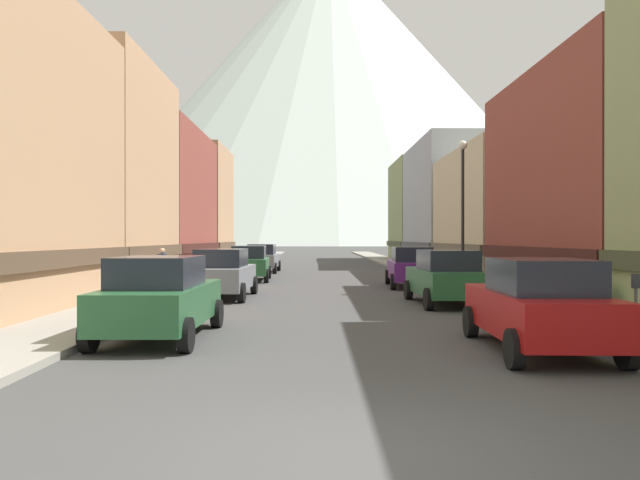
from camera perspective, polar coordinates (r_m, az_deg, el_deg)
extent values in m
plane|color=#414141|center=(6.39, 4.04, -19.69)|extent=(400.00, 400.00, 0.00)
cube|color=gray|center=(41.45, -8.50, -2.71)|extent=(2.50, 100.00, 0.15)
cube|color=gray|center=(41.59, 8.83, -2.70)|extent=(2.50, 100.00, 0.15)
cube|color=tan|center=(29.24, -21.30, 5.57)|extent=(6.63, 8.97, 9.84)
cube|color=brown|center=(29.12, -21.29, -0.95)|extent=(6.93, 8.97, 0.50)
cube|color=brown|center=(39.38, -16.03, 3.45)|extent=(7.02, 12.13, 8.83)
cube|color=#3B1B16|center=(39.32, -16.03, -0.65)|extent=(7.32, 12.13, 0.50)
cube|color=tan|center=(50.16, -14.17, 3.02)|extent=(9.65, 8.56, 9.31)
cube|color=brown|center=(50.10, -14.16, -0.47)|extent=(9.95, 8.56, 0.50)
cube|color=brown|center=(25.40, 25.54, 4.82)|extent=(6.26, 11.70, 8.47)
cube|color=#3B1B16|center=(25.32, 25.53, -1.12)|extent=(6.56, 11.70, 0.50)
cube|color=beige|center=(37.04, 18.25, 2.39)|extent=(7.83, 12.25, 7.20)
cube|color=#595444|center=(37.01, 18.25, -0.71)|extent=(8.13, 12.25, 0.50)
cube|color=#99A5B2|center=(50.14, 13.80, 3.24)|extent=(8.76, 13.58, 9.69)
cube|color=#444A50|center=(50.07, 13.80, -0.47)|extent=(9.06, 13.58, 0.50)
cube|color=#8C9966|center=(62.53, 11.46, 2.69)|extent=(9.90, 10.76, 9.82)
cube|color=#3F442D|center=(62.47, 11.45, -0.34)|extent=(10.20, 10.76, 0.50)
cube|color=#265933|center=(13.69, -14.61, -5.82)|extent=(1.92, 4.43, 0.80)
cube|color=#1E232D|center=(13.40, -14.89, -2.87)|extent=(1.64, 2.23, 0.64)
cylinder|color=black|center=(15.57, -16.31, -6.58)|extent=(0.23, 0.68, 0.68)
cylinder|color=black|center=(15.14, -9.58, -6.76)|extent=(0.23, 0.68, 0.68)
cylinder|color=black|center=(12.47, -20.74, -8.27)|extent=(0.23, 0.68, 0.68)
cylinder|color=black|center=(11.94, -12.39, -8.65)|extent=(0.23, 0.68, 0.68)
cube|color=slate|center=(22.42, -9.03, -3.48)|extent=(1.97, 4.45, 0.80)
cube|color=#1E232D|center=(22.14, -9.15, -1.66)|extent=(1.66, 2.24, 0.64)
cylinder|color=black|center=(24.24, -10.48, -4.15)|extent=(0.24, 0.69, 0.68)
cylinder|color=black|center=(23.93, -6.15, -4.20)|extent=(0.24, 0.69, 0.68)
cylinder|color=black|center=(21.03, -12.31, -4.81)|extent=(0.24, 0.69, 0.68)
cylinder|color=black|center=(20.68, -7.32, -4.90)|extent=(0.24, 0.69, 0.68)
cube|color=#265933|center=(31.34, -6.58, -2.43)|extent=(2.00, 4.46, 0.80)
cube|color=#1E232D|center=(31.07, -6.61, -1.13)|extent=(1.68, 2.26, 0.64)
cylinder|color=black|center=(33.08, -7.97, -2.99)|extent=(0.24, 0.69, 0.68)
cylinder|color=black|center=(32.96, -4.78, -3.00)|extent=(0.24, 0.69, 0.68)
cylinder|color=black|center=(29.80, -8.57, -3.34)|extent=(0.24, 0.69, 0.68)
cylinder|color=black|center=(29.67, -5.03, -3.35)|extent=(0.24, 0.69, 0.68)
cube|color=slate|center=(38.93, -5.39, -1.92)|extent=(1.91, 4.43, 0.80)
cube|color=#1E232D|center=(38.66, -5.43, -0.87)|extent=(1.64, 2.23, 0.64)
cylinder|color=black|center=(40.68, -6.44, -2.39)|extent=(0.23, 0.68, 0.68)
cylinder|color=black|center=(40.50, -3.85, -2.40)|extent=(0.23, 0.68, 0.68)
cylinder|color=black|center=(37.41, -7.05, -2.62)|extent=(0.23, 0.68, 0.68)
cylinder|color=black|center=(37.22, -4.24, -2.63)|extent=(0.23, 0.68, 0.68)
cube|color=#9E1111|center=(12.51, 19.63, -6.40)|extent=(1.99, 4.46, 0.80)
cube|color=#1E232D|center=(12.21, 20.00, -3.17)|extent=(1.68, 2.25, 0.64)
cylinder|color=black|center=(13.90, 13.85, -7.39)|extent=(0.24, 0.69, 0.68)
cylinder|color=black|center=(14.40, 21.07, -7.13)|extent=(0.24, 0.69, 0.68)
cylinder|color=black|center=(10.74, 17.67, -9.65)|extent=(0.24, 0.69, 0.68)
cylinder|color=black|center=(11.38, 26.72, -9.10)|extent=(0.24, 0.69, 0.68)
cube|color=#265933|center=(20.43, 11.62, -3.84)|extent=(1.97, 4.45, 0.80)
cube|color=#1E232D|center=(20.15, 11.79, -1.84)|extent=(1.67, 2.25, 0.64)
cylinder|color=black|center=(21.87, 8.23, -4.62)|extent=(0.24, 0.69, 0.68)
cylinder|color=black|center=(22.28, 12.91, -4.53)|extent=(0.24, 0.69, 0.68)
cylinder|color=black|center=(18.65, 10.08, -5.45)|extent=(0.24, 0.69, 0.68)
cylinder|color=black|center=(19.13, 15.50, -5.31)|extent=(0.24, 0.69, 0.68)
cube|color=#591E72|center=(27.44, 8.49, -2.80)|extent=(2.05, 4.48, 0.80)
cube|color=#1E232D|center=(27.16, 8.55, -1.32)|extent=(1.71, 2.28, 0.64)
cylinder|color=black|center=(29.02, 6.33, -3.43)|extent=(0.25, 0.69, 0.68)
cylinder|color=black|center=(29.21, 9.94, -3.41)|extent=(0.25, 0.69, 0.68)
cylinder|color=black|center=(25.74, 6.84, -3.89)|extent=(0.25, 0.69, 0.68)
cylinder|color=black|center=(25.95, 10.90, -3.86)|extent=(0.25, 0.69, 0.68)
cylinder|color=#595960|center=(13.41, 27.35, -6.24)|extent=(0.06, 0.06, 1.05)
cube|color=#33383F|center=(13.35, 27.35, -3.41)|extent=(0.14, 0.10, 0.28)
cylinder|color=#4C5156|center=(18.24, 21.56, -4.77)|extent=(0.56, 0.56, 0.90)
cylinder|color=#2D2D33|center=(18.21, 21.57, -3.23)|extent=(0.59, 0.59, 0.08)
cylinder|color=gray|center=(17.78, 24.52, -5.81)|extent=(0.40, 0.40, 0.34)
sphere|color=#1C7C22|center=(17.74, 24.52, -4.42)|extent=(0.65, 0.65, 0.65)
cylinder|color=navy|center=(23.90, -14.49, -2.97)|extent=(0.36, 0.36, 1.42)
sphere|color=tan|center=(23.87, -14.49, -1.00)|extent=(0.22, 0.22, 0.22)
cylinder|color=black|center=(24.72, 13.15, 1.87)|extent=(0.12, 0.12, 5.50)
sphere|color=white|center=(24.98, 13.16, 8.61)|extent=(0.36, 0.36, 0.36)
cone|color=silver|center=(273.39, 0.87, 13.48)|extent=(217.49, 217.49, 130.07)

